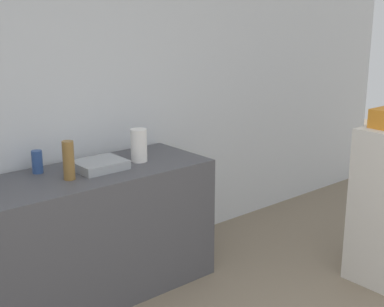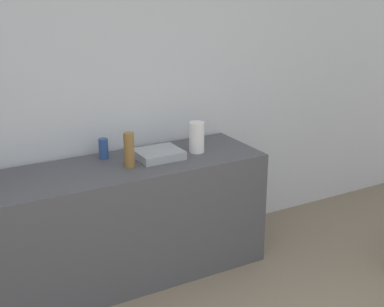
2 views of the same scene
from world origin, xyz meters
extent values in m
cube|color=silver|center=(0.00, 2.67, 1.30)|extent=(8.00, 0.06, 2.60)
cube|color=#4C4C51|center=(-0.01, 2.29, 0.44)|extent=(2.05, 0.65, 0.88)
cube|color=#9EA3A8|center=(0.27, 2.30, 0.91)|extent=(0.32, 0.27, 0.06)
cylinder|color=olive|center=(0.01, 2.23, 1.01)|extent=(0.07, 0.07, 0.25)
cylinder|color=#2D4C8C|center=(-0.08, 2.48, 0.96)|extent=(0.07, 0.07, 0.15)
cylinder|color=white|center=(0.58, 2.28, 1.00)|extent=(0.11, 0.11, 0.23)
camera|label=1|loc=(-1.47, -0.71, 1.92)|focal=50.00mm
camera|label=2|loc=(-1.32, -1.03, 2.17)|focal=50.00mm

